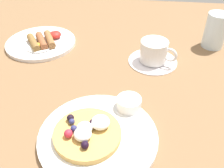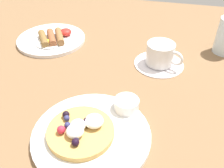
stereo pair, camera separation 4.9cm
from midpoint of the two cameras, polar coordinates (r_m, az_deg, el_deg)
name	(u,v)px [view 2 (the right image)]	position (r cm, az deg, el deg)	size (l,w,h in cm)	color
ground_plane	(97,100)	(62.29, -1.16, -3.75)	(168.27, 135.82, 3.00)	brown
pancake_plate	(92,135)	(51.72, -1.95, -11.68)	(24.16, 24.16, 1.31)	white
pancake_with_berries	(81,130)	(50.32, -4.29, -10.55)	(13.52, 13.52, 3.58)	tan
syrup_ramekin	(127,104)	(55.46, 5.90, -4.68)	(5.55, 5.55, 2.51)	white
breakfast_plate	(51,39)	(85.74, -12.11, 9.92)	(22.19, 22.19, 1.11)	white
fried_breakfast	(53,38)	(83.32, -11.65, 10.31)	(10.99, 12.56, 2.43)	olive
coffee_saucer	(159,63)	(73.76, 12.56, 4.57)	(14.18, 14.18, 0.61)	white
coffee_cup	(161,53)	(71.87, 13.05, 6.81)	(10.36, 7.82, 6.10)	white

